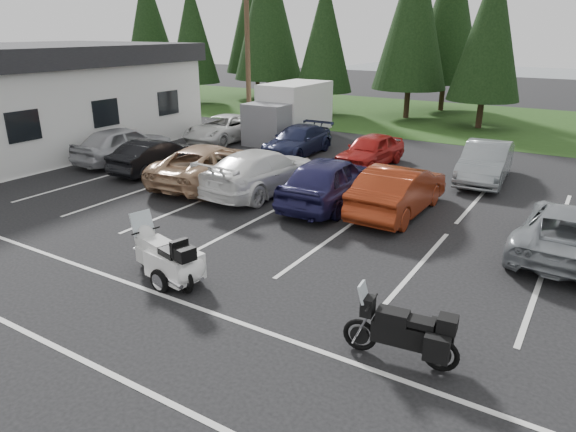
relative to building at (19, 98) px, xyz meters
The scene contains 28 objects.
ground 18.60m from the building, 12.53° to the right, with size 120.00×120.00×0.00m, color black.
grass_strip 27.02m from the building, 48.01° to the left, with size 80.00×16.00×0.01m, color #1D3A12.
building is the anchor object (origin of this frame).
utility_pole 11.53m from the building, 45.00° to the left, with size 1.60×0.26×9.00m.
box_truck 13.16m from the building, 40.36° to the left, with size 2.40×5.60×2.90m, color silver, non-canonical shape.
stall_markings 18.28m from the building, ahead, with size 32.00×16.00×0.01m, color silver.
conifer_0 21.37m from the building, 118.39° to the left, with size 4.58×4.58×10.66m.
conifer_1 17.90m from the building, 103.09° to the left, with size 3.96×3.96×9.22m.
conifer_2 19.43m from the building, 83.93° to the left, with size 5.10×5.10×11.89m.
conifer_3 19.16m from the building, 66.68° to the left, with size 3.87×3.87×9.02m.
conifer_4 23.30m from the building, 55.48° to the left, with size 4.80×4.80×11.17m.
conifer_5 25.37m from the building, 44.36° to the left, with size 4.14×4.14×9.63m.
conifer_back_a 23.57m from the building, 94.97° to the left, with size 5.28×5.28×12.30m.
conifer_back_b 27.69m from the building, 59.22° to the left, with size 4.97×4.97×11.58m.
car_near_0 6.72m from the building, ahead, with size 1.90×4.72×1.61m, color #B1B1B6.
car_near_1 9.12m from the building, ahead, with size 1.44×4.13×1.36m, color black.
car_near_2 12.14m from the building, ahead, with size 2.52×5.46×1.52m, color tan.
car_near_3 14.43m from the building, ahead, with size 2.19×5.38×1.56m, color white.
car_near_4 17.10m from the building, ahead, with size 1.98×4.92×1.68m, color #1E1C48.
car_near_5 19.39m from the building, ahead, with size 1.66×4.75×1.57m, color maroon.
car_near_6 24.31m from the building, ahead, with size 2.26×4.90×1.36m, color gray.
car_far_0 10.01m from the building, 40.67° to the left, with size 2.25×4.88×1.36m, color silver.
car_far_1 13.78m from the building, 25.25° to the left, with size 1.86×4.58×1.33m, color #171C3B.
car_far_2 17.17m from the building, 19.19° to the left, with size 1.64×4.07×1.39m, color #9F1714.
car_far_3 21.71m from the building, 15.65° to the left, with size 1.59×4.56×1.50m, color gray.
touring_motorcycle 17.79m from the building, 22.98° to the right, with size 2.74×0.84×1.52m, color silver, non-canonical shape.
cargo_trailer 18.18m from the building, 22.52° to the right, with size 1.78×1.00×0.82m, color white, non-canonical shape.
adventure_motorcycle 23.28m from the building, 17.50° to the right, with size 2.30×0.80×1.40m, color black, non-canonical shape.
Camera 1 is at (6.58, -10.63, 5.60)m, focal length 32.00 mm.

